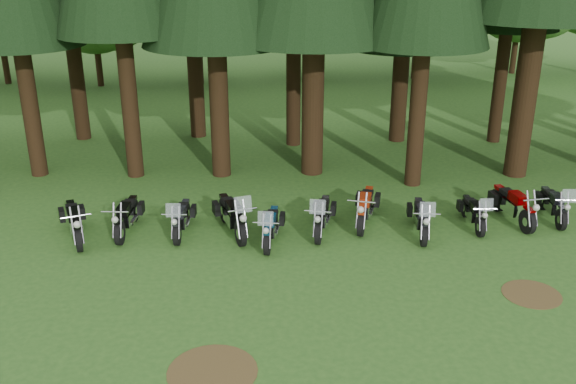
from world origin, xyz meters
The scene contains 16 objects.
ground centered at (0.00, 0.00, 0.00)m, with size 120.00×120.00×0.00m, color #2A561D.
decid_3 centered at (-4.71, 25.13, 4.51)m, with size 6.12×5.95×7.65m.
decid_4 centered at (1.58, 26.32, 4.37)m, with size 5.93×5.76×7.41m.
dirt_patch_0 centered at (-3.00, -2.00, 0.01)m, with size 1.80×1.80×0.01m, color #4C3D1E.
dirt_patch_1 centered at (4.50, 0.50, 0.01)m, with size 1.40×1.40×0.01m, color #4C3D1E.
motorcycle_0 centered at (-7.15, 4.29, 0.50)m, with size 0.94×2.30×0.97m.
motorcycle_1 centered at (-5.76, 4.65, 0.47)m, with size 0.39×2.27×0.92m.
motorcycle_2 centered at (-4.17, 4.45, 0.45)m, with size 0.48×2.16×1.36m.
motorcycle_3 centered at (-2.72, 4.39, 0.53)m, with size 1.01×2.49×1.59m.
motorcycle_4 centered at (-1.64, 3.72, 0.46)m, with size 0.62×2.19×1.37m.
motorcycle_5 centered at (-0.14, 4.31, 0.48)m, with size 0.81×2.29×1.45m.
motorcycle_6 centered at (1.21, 4.82, 0.50)m, with size 0.86×2.35×0.98m.
motorcycle_7 centered at (2.68, 4.00, 0.48)m, with size 0.60×2.27×1.43m.
motorcycle_8 centered at (4.35, 4.41, 0.43)m, with size 0.38×2.02×1.27m.
motorcycle_9 centered at (5.64, 4.71, 0.50)m, with size 0.50×2.40×0.98m.
motorcycle_10 centered at (6.92, 4.78, 0.46)m, with size 0.51×2.19×1.38m.
Camera 1 is at (-2.15, -12.50, 7.92)m, focal length 40.00 mm.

